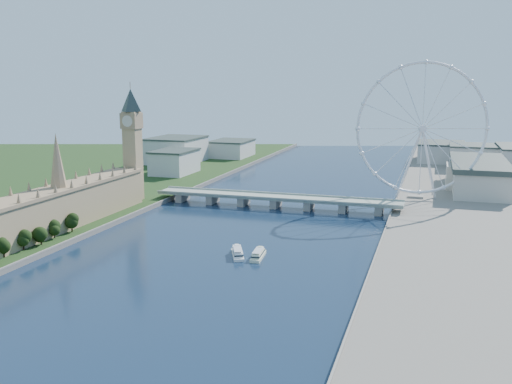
% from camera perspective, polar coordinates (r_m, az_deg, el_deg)
% --- Properties ---
extents(ground, '(2000.00, 2000.00, 0.00)m').
position_cam_1_polar(ground, '(244.31, -17.99, -15.88)').
color(ground, '#193047').
rests_on(ground, ground).
extents(parliament_range, '(24.00, 200.00, 70.00)m').
position_cam_1_polar(parliament_range, '(441.26, -18.99, -1.45)').
color(parliament_range, tan).
rests_on(parliament_range, ground).
extents(big_ben, '(20.02, 20.02, 110.00)m').
position_cam_1_polar(big_ben, '(524.19, -12.31, 6.07)').
color(big_ben, tan).
rests_on(big_ben, ground).
extents(westminster_bridge, '(220.00, 22.00, 9.50)m').
position_cam_1_polar(westminster_bridge, '(503.68, 2.00, -0.77)').
color(westminster_bridge, gray).
rests_on(westminster_bridge, ground).
extents(london_eye, '(113.60, 39.12, 124.30)m').
position_cam_1_polar(london_eye, '(532.36, 16.30, 6.05)').
color(london_eye, silver).
rests_on(london_eye, ground).
extents(county_hall, '(54.00, 144.00, 35.00)m').
position_cam_1_polar(county_hall, '(616.66, 21.26, 0.01)').
color(county_hall, beige).
rests_on(county_hall, ground).
extents(city_skyline, '(505.00, 280.00, 32.00)m').
position_cam_1_polar(city_skyline, '(747.00, 10.29, 3.66)').
color(city_skyline, beige).
rests_on(city_skyline, ground).
extents(tour_boat_near, '(17.06, 27.32, 5.90)m').
position_cam_1_polar(tour_boat_near, '(362.70, -1.85, -6.46)').
color(tour_boat_near, white).
rests_on(tour_boat_near, ground).
extents(tour_boat_far, '(8.98, 26.13, 5.62)m').
position_cam_1_polar(tour_boat_far, '(359.47, 0.21, -6.61)').
color(tour_boat_far, beige).
rests_on(tour_boat_far, ground).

